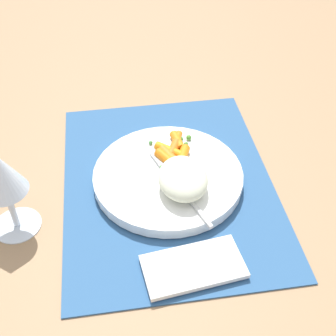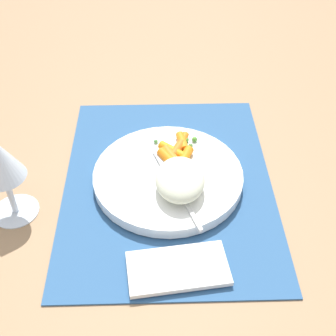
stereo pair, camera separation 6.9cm
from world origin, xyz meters
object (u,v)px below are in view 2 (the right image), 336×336
at_px(plate, 168,176).
at_px(fork, 173,179).
at_px(carrot_portion, 176,151).
at_px(rice_mound, 180,180).
at_px(napkin, 178,268).

xyz_separation_m(plate, fork, (-0.02, -0.01, 0.01)).
bearing_deg(plate, carrot_portion, -19.33).
xyz_separation_m(rice_mound, napkin, (-0.14, 0.01, -0.04)).
relative_size(rice_mound, napkin, 0.70).
bearing_deg(carrot_portion, napkin, 178.35).
bearing_deg(rice_mound, carrot_portion, 1.69).
height_order(plate, fork, fork).
bearing_deg(napkin, rice_mound, -3.64).
height_order(fork, napkin, fork).
bearing_deg(rice_mound, napkin, 176.36).
distance_m(fork, napkin, 0.17).
bearing_deg(napkin, plate, 2.82).
height_order(rice_mound, carrot_portion, rice_mound).
distance_m(plate, fork, 0.03).
bearing_deg(fork, plate, 19.20).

